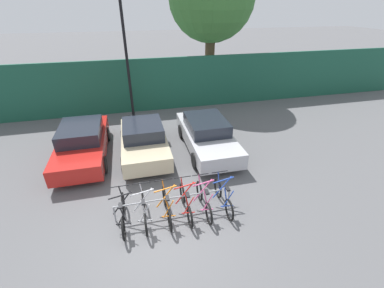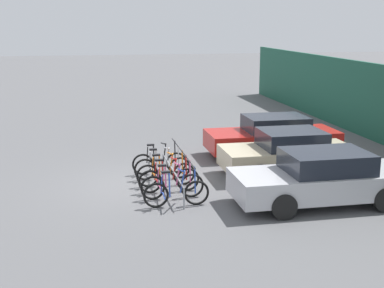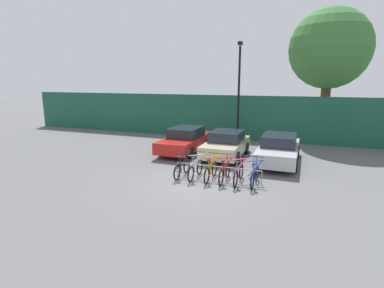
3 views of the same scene
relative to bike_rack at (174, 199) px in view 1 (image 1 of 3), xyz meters
name	(u,v)px [view 1 (image 1 of 3)]	position (x,y,z in m)	size (l,w,h in m)	color
ground_plane	(159,231)	(-0.57, -0.68, -0.48)	(120.00, 120.00, 0.00)	#59595B
hoarding_wall	(136,86)	(-0.57, 8.82, 1.02)	(36.00, 0.16, 3.01)	#19513D
bike_rack	(174,199)	(0.00, 0.00, 0.00)	(3.60, 0.04, 0.57)	gray
bicycle_black	(123,214)	(-1.53, -0.15, -0.11)	(0.68, 1.71, 1.05)	black
bicycle_silver	(144,210)	(-0.92, -0.15, -0.11)	(0.68, 1.71, 1.05)	black
bicycle_orange	(167,207)	(-0.25, -0.15, -0.11)	(0.68, 1.71, 1.05)	black
bicycle_red	(186,203)	(0.33, -0.15, -0.11)	(0.68, 1.71, 1.05)	black
bicycle_pink	(204,200)	(0.89, -0.15, -0.11)	(0.68, 1.71, 1.05)	black
bicycle_blue	(223,197)	(1.53, -0.15, -0.11)	(0.68, 1.71, 1.05)	black
car_red	(82,142)	(-3.07, 4.08, 0.21)	(1.91, 4.57, 1.40)	red
car_beige	(144,140)	(-0.61, 3.70, 0.21)	(1.91, 4.04, 1.40)	#C1B28E
car_silver	(207,134)	(2.08, 3.56, 0.21)	(1.91, 4.58, 1.40)	#B7B7BC
lamp_post	(126,52)	(-0.92, 7.83, 3.04)	(0.24, 0.44, 6.35)	black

